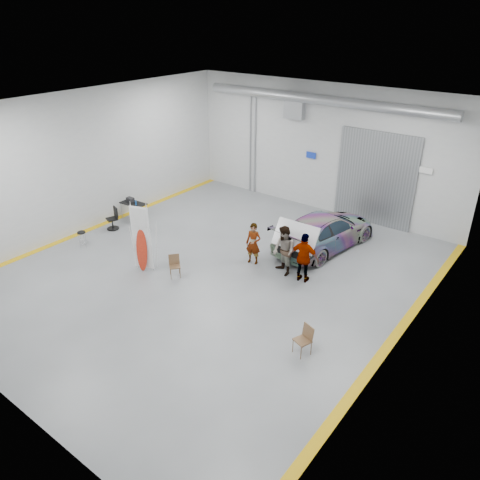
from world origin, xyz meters
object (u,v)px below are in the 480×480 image
Objects in this scene: shop_stool at (82,240)px; work_table at (133,203)px; folding_chair_far at (302,345)px; person_a at (253,244)px; folding_chair_near at (175,270)px; sedan_car at (325,231)px; person_c at (304,258)px; surfboard_display at (140,243)px; office_chair at (113,220)px; person_b at (284,251)px.

work_table is (-0.63, 3.28, 0.44)m from shop_stool.
folding_chair_far is at bearing -1.56° from shop_stool.
folding_chair_far is 1.30× the size of shop_stool.
person_a reaches higher than folding_chair_near.
person_a is at bearing 7.49° from folding_chair_near.
folding_chair_far is (2.71, -6.34, -0.46)m from sedan_car.
surfboard_display is (-5.25, -2.97, 0.16)m from person_c.
folding_chair_far is at bearing -50.97° from person_a.
office_chair is at bearing -170.96° from folding_chair_far.
person_b is 8.40m from shop_stool.
office_chair is (0.21, -1.34, -0.34)m from work_table.
person_a is 0.87× the size of person_b.
person_b is at bearing -9.31° from folding_chair_near.
folding_chair_far is at bearing -58.40° from folding_chair_near.
person_c is 6.04m from surfboard_display.
folding_chair_near is 4.75m from shop_stool.
sedan_car is 7.40m from surfboard_display.
shop_stool is (-10.62, 0.29, 0.06)m from folding_chair_far.
person_c is at bearing 20.40° from shop_stool.
shop_stool is at bearing -164.94° from person_a.
shop_stool is (-7.75, -3.20, -0.60)m from person_b.
person_a is 1.84× the size of folding_chair_far.
surfboard_display is 1.65m from folding_chair_near.
office_chair is at bearing 0.01° from person_c.
person_b reaches higher than shop_stool.
person_b is 0.70× the size of surfboard_display.
folding_chair_near is at bearing 7.45° from shop_stool.
person_a is at bearing 26.64° from shop_stool.
person_b is 2.29× the size of folding_chair_near.
office_chair is (-9.02, -1.26, -0.50)m from person_c.
office_chair is at bearing 136.78° from surfboard_display.
person_a is at bearing -0.70° from work_table.
sedan_car is at bearing 37.38° from shop_stool.
surfboard_display is 3.95× the size of shop_stool.
person_c is at bearing 140.56° from folding_chair_far.
folding_chair_far is 0.70× the size of work_table.
shop_stool is 0.54× the size of work_table.
person_b is 8.37m from work_table.
office_chair is at bearing -143.19° from person_b.
sedan_car is at bearing 33.07° from surfboard_display.
shop_stool is (-3.35, -0.23, -0.76)m from surfboard_display.
person_a is at bearing 161.07° from folding_chair_far.
folding_chair_near reaches higher than shop_stool.
sedan_car is 7.39× the size of shop_stool.
person_b is at bearing -0.59° from work_table.
surfboard_display is at bearing -147.16° from person_a.
shop_stool is (-7.91, -6.05, -0.40)m from sedan_car.
folding_chair_far is 10.63m from shop_stool.
work_table is at bearing -152.52° from person_b.
person_a is at bearing 70.40° from sedan_car.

